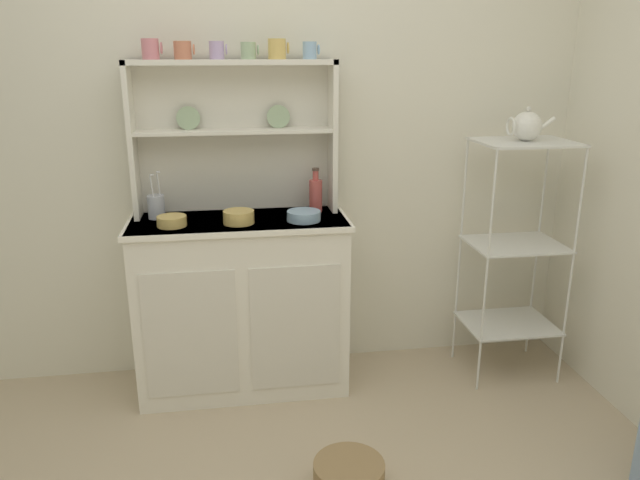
{
  "coord_description": "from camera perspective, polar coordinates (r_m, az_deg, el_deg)",
  "views": [
    {
      "loc": [
        -0.19,
        -1.42,
        1.63
      ],
      "look_at": [
        0.21,
        1.12,
        0.83
      ],
      "focal_mm": 34.15,
      "sensor_mm": 36.0,
      "label": 1
    }
  ],
  "objects": [
    {
      "name": "bowl_cream_small",
      "position": [
        2.83,
        -1.54,
        2.28
      ],
      "size": [
        0.16,
        0.16,
        0.05
      ],
      "primitive_type": "cylinder",
      "color": "#8EB2D1",
      "rests_on": "hutch_cabinet"
    },
    {
      "name": "cup_lilac_2",
      "position": [
        2.91,
        -9.62,
        17.13
      ],
      "size": [
        0.08,
        0.07,
        0.08
      ],
      "color": "#B79ECC",
      "rests_on": "hutch_shelf_unit"
    },
    {
      "name": "hutch_cabinet",
      "position": [
        3.03,
        -7.32,
        -5.83
      ],
      "size": [
        1.03,
        0.45,
        0.87
      ],
      "color": "white",
      "rests_on": "ground"
    },
    {
      "name": "bowl_floral_medium",
      "position": [
        2.81,
        -7.62,
        2.15
      ],
      "size": [
        0.14,
        0.14,
        0.06
      ],
      "primitive_type": "cylinder",
      "color": "#DBB760",
      "rests_on": "hutch_cabinet"
    },
    {
      "name": "floor_basket",
      "position": [
        2.5,
        2.72,
        -21.46
      ],
      "size": [
        0.27,
        0.27,
        0.14
      ],
      "primitive_type": "cylinder",
      "color": "#93754C",
      "rests_on": "ground"
    },
    {
      "name": "cup_terracotta_1",
      "position": [
        2.92,
        -12.71,
        16.96
      ],
      "size": [
        0.09,
        0.08,
        0.08
      ],
      "color": "#C67556",
      "rests_on": "hutch_shelf_unit"
    },
    {
      "name": "cup_sky_5",
      "position": [
        2.94,
        -0.94,
        17.35
      ],
      "size": [
        0.08,
        0.06,
        0.08
      ],
      "color": "#8EB2D1",
      "rests_on": "hutch_shelf_unit"
    },
    {
      "name": "hutch_shelf_unit",
      "position": [
        2.97,
        -8.05,
        10.58
      ],
      "size": [
        0.96,
        0.18,
        0.72
      ],
      "color": "silver",
      "rests_on": "hutch_cabinet"
    },
    {
      "name": "utensil_jar",
      "position": [
        2.97,
        -15.09,
        3.07
      ],
      "size": [
        0.08,
        0.08,
        0.23
      ],
      "color": "#B2B7C6",
      "rests_on": "hutch_cabinet"
    },
    {
      "name": "wall_back",
      "position": [
        3.08,
        -5.32,
        10.09
      ],
      "size": [
        3.84,
        0.05,
        2.5
      ],
      "primitive_type": "cube",
      "color": "silver",
      "rests_on": "ground"
    },
    {
      "name": "porcelain_teapot",
      "position": [
        3.09,
        18.8,
        10.07
      ],
      "size": [
        0.23,
        0.14,
        0.16
      ],
      "color": "white",
      "rests_on": "bakers_rack"
    },
    {
      "name": "cup_sage_3",
      "position": [
        2.91,
        -6.69,
        17.21
      ],
      "size": [
        0.08,
        0.07,
        0.08
      ],
      "color": "#9EB78E",
      "rests_on": "hutch_shelf_unit"
    },
    {
      "name": "cup_gold_4",
      "position": [
        2.92,
        -4.02,
        17.43
      ],
      "size": [
        0.1,
        0.08,
        0.09
      ],
      "color": "#DBB760",
      "rests_on": "hutch_shelf_unit"
    },
    {
      "name": "bakers_rack",
      "position": [
        3.2,
        17.88,
        0.28
      ],
      "size": [
        0.46,
        0.36,
        1.22
      ],
      "color": "silver",
      "rests_on": "ground"
    },
    {
      "name": "bowl_mixing_large",
      "position": [
        2.82,
        -13.72,
        1.74
      ],
      "size": [
        0.13,
        0.13,
        0.05
      ],
      "primitive_type": "cylinder",
      "color": "#DBB760",
      "rests_on": "hutch_cabinet"
    },
    {
      "name": "jam_bottle",
      "position": [
        2.98,
        -0.41,
        4.31
      ],
      "size": [
        0.06,
        0.06,
        0.22
      ],
      "color": "#B74C47",
      "rests_on": "hutch_cabinet"
    },
    {
      "name": "cup_rose_0",
      "position": [
        2.93,
        -15.58,
        16.86
      ],
      "size": [
        0.09,
        0.08,
        0.09
      ],
      "color": "#D17A84",
      "rests_on": "hutch_shelf_unit"
    }
  ]
}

